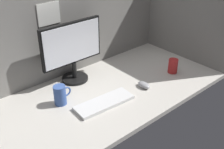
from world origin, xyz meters
TOP-DOWN VIEW (x-y plane):
  - ground_plane at (0.00, 0.00)cm, footprint 180.00×80.00cm
  - cubicle_wall_back at (-0.01, 37.50)cm, footprint 180.00×5.50cm
  - cubicle_wall_side at (87.50, 0.00)cm, footprint 5.00×80.00cm
  - monitor at (-0.60, 25.13)cm, footprint 44.47×18.00cm
  - keyboard at (-4.01, -11.39)cm, footprint 37.84×15.63cm
  - mouse at (27.91, -13.74)cm, footprint 6.36×10.02cm
  - mug_ceramic_blue at (-23.21, 6.25)cm, footprint 11.34×7.36cm
  - mug_red_plastic at (58.41, -13.17)cm, footprint 6.70×6.70cm

SIDE VIEW (x-z plane):
  - ground_plane at x=0.00cm, z-range -3.00..0.00cm
  - keyboard at x=-4.01cm, z-range 0.00..2.00cm
  - mouse at x=27.91cm, z-range 0.00..3.40cm
  - mug_red_plastic at x=58.41cm, z-range 0.00..10.30cm
  - mug_ceramic_blue at x=-23.21cm, z-range 0.04..12.19cm
  - monitor at x=-0.60cm, z-range 2.41..43.30cm
  - cubicle_wall_side at x=87.50cm, z-range 0.00..68.01cm
  - cubicle_wall_back at x=-0.01cm, z-range 0.02..68.03cm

